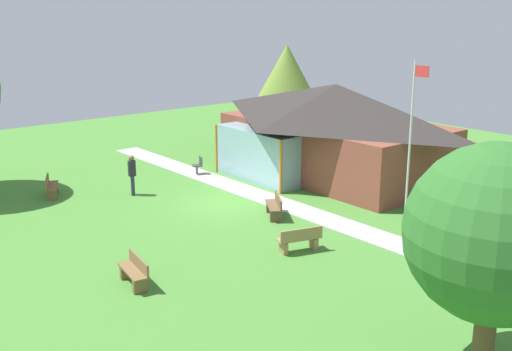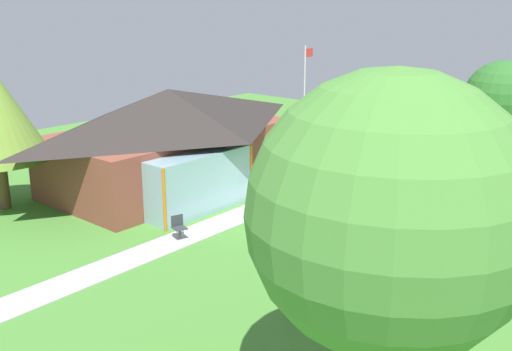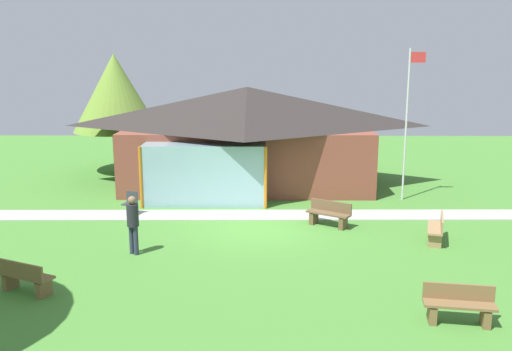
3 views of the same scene
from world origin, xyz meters
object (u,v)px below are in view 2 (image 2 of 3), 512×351
Objects in this scene: visitor_strolling_lawn at (289,232)px; tree_far_east at (502,99)px; bench_mid_right at (396,180)px; bench_front_left at (323,301)px; flagpole at (305,102)px; tree_lawn_corner at (390,214)px; bench_rear_near_path at (324,189)px; patio_chair_west at (179,228)px; pavilion at (171,137)px; bench_front_right at (512,215)px.

visitor_strolling_lawn is 0.34× the size of tree_far_east.
visitor_strolling_lawn is (-9.11, -1.17, 0.62)m from bench_mid_right.
flagpole is at bearing 63.41° from bench_front_left.
tree_far_east is at bearing 14.70° from tree_lawn_corner.
bench_front_left is 0.89× the size of visitor_strolling_lawn.
bench_rear_near_path is 1.74× the size of patio_chair_west.
tree_lawn_corner is (-14.18, -7.30, 4.07)m from bench_mid_right.
patio_chair_west is (-7.00, 1.22, 0.01)m from bench_rear_near_path.
bench_rear_near_path is 0.86× the size of visitor_strolling_lawn.
visitor_strolling_lawn is at bearing 121.54° from patio_chair_west.
bench_mid_right is (6.10, -7.74, -1.84)m from pavilion.
pavilion is 7.27× the size of bench_mid_right.
patio_chair_west reaches higher than bench_front_right.
tree_lawn_corner is at bearing -139.05° from flagpole.
tree_far_east is at bearing -163.91° from bench_rear_near_path.
patio_chair_west is 18.45m from tree_far_east.
bench_mid_right is 9.21m from visitor_strolling_lawn.
pavilion is 12.85m from bench_front_left.
bench_front_right is (4.94, -13.14, -1.84)m from pavilion.
pavilion is 6.92m from flagpole.
tree_far_east is (17.68, -4.46, 2.80)m from patio_chair_west.
tree_far_east is (16.66, -0.43, 2.19)m from visitor_strolling_lawn.
tree_lawn_corner reaches higher than bench_front_left.
bench_front_right is at bearing -156.45° from tree_far_east.
tree_far_east is at bearing -85.17° from bench_mid_right.
bench_mid_right is 5.52m from bench_front_right.
bench_front_right is at bearing -97.67° from flagpole.
bench_mid_right is 10.53m from patio_chair_west.
tree_lawn_corner reaches higher than bench_front_right.
bench_mid_right is at bearing 168.05° from tree_far_east.
bench_front_left is at bearing 126.20° from bench_mid_right.
tree_lawn_corner is (-4.05, -10.16, 4.06)m from patio_chair_west.
bench_mid_right is at bearing -51.74° from pavilion.
flagpole is at bearing 136.84° from tree_far_east.
bench_front_right is 0.22× the size of tree_lawn_corner.
bench_mid_right is 0.22× the size of tree_lawn_corner.
visitor_strolling_lawn is (1.02, -4.03, 0.61)m from patio_chair_west.
bench_front_right is (9.99, -1.47, 0.00)m from bench_front_left.
bench_mid_right is at bearing -93.22° from bench_front_right.
visitor_strolling_lawn reaches higher than bench_mid_right.
bench_front_left is at bearing 98.83° from patio_chair_west.
pavilion is at bearing 105.86° from visitor_strolling_lawn.
bench_front_right is 9.02m from visitor_strolling_lawn.
tree_far_east is 0.73× the size of tree_lawn_corner.
bench_rear_near_path and bench_front_left have the same top height.
bench_front_left is at bearing 48.04° from tree_lawn_corner.
bench_front_right is at bearing 154.73° from patio_chair_west.
flagpole is 9.99m from tree_far_east.
tree_lawn_corner is at bearing -165.30° from tree_far_east.
bench_front_left is 19.06m from tree_far_east.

